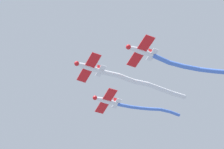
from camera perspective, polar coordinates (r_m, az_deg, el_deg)
airplane_lead at (r=75.51m, az=-3.26°, el=1.00°), size 6.04×7.73×1.97m
smoke_trail_lead at (r=80.83m, az=4.86°, el=-1.45°), size 17.14×12.04×3.70m
airplane_left_wing at (r=72.77m, az=4.05°, el=3.30°), size 6.05×7.75×1.97m
airplane_right_wing at (r=82.74m, az=-0.84°, el=-3.71°), size 6.07×7.79×1.97m
smoke_trail_right_wing at (r=86.64m, az=5.36°, el=-4.87°), size 13.48×7.22×2.69m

